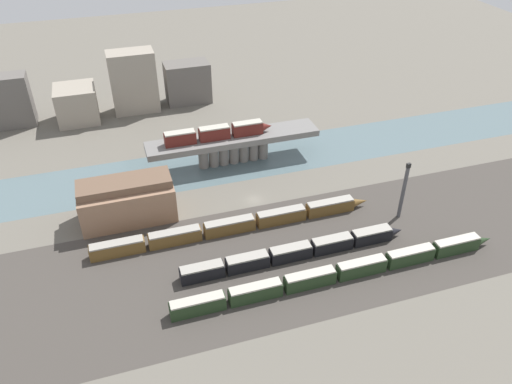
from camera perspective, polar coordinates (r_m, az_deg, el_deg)
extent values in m
plane|color=#666056|center=(137.22, -0.19, -0.90)|extent=(400.00, 400.00, 0.00)
cube|color=#423D38|center=(119.57, 3.29, -7.30)|extent=(280.00, 42.00, 0.01)
cube|color=slate|center=(154.12, -2.54, 3.45)|extent=(320.00, 21.99, 0.01)
cube|color=slate|center=(150.08, -2.61, 6.09)|extent=(52.10, 9.01, 1.85)
cylinder|color=gray|center=(150.52, -6.04, 4.04)|extent=(2.99, 2.99, 7.17)
cylinder|color=gray|center=(151.05, -4.87, 4.23)|extent=(2.99, 2.99, 7.17)
cylinder|color=gray|center=(151.64, -3.72, 4.42)|extent=(2.99, 2.99, 7.17)
cylinder|color=gray|center=(152.29, -2.57, 4.60)|extent=(2.99, 2.99, 7.17)
cylinder|color=gray|center=(153.01, -1.43, 4.78)|extent=(2.99, 2.99, 7.17)
cylinder|color=gray|center=(153.79, -0.30, 4.96)|extent=(2.99, 2.99, 7.17)
cylinder|color=gray|center=(154.63, 0.81, 5.14)|extent=(2.99, 2.99, 7.17)
cube|color=#5B1E19|center=(146.09, -8.67, 6.06)|extent=(9.05, 3.09, 3.53)
cube|color=#B7B2A3|center=(145.17, -8.73, 6.74)|extent=(8.69, 2.84, 0.40)
cube|color=#5B1E19|center=(147.64, -4.78, 6.67)|extent=(9.05, 3.09, 3.53)
cube|color=#B7B2A3|center=(146.73, -4.82, 7.35)|extent=(8.69, 2.84, 0.40)
cube|color=#5B1E19|center=(149.87, -0.99, 7.25)|extent=(9.05, 3.09, 3.53)
cube|color=#B7B2A3|center=(148.97, -1.00, 7.92)|extent=(8.69, 2.84, 0.40)
cone|color=#5B1E19|center=(151.60, 1.24, 7.51)|extent=(3.17, 2.78, 2.78)
cube|color=#23381E|center=(106.63, -6.68, -12.84)|extent=(11.67, 2.68, 3.33)
cube|color=#B7B2A3|center=(105.27, -6.75, -12.15)|extent=(11.21, 2.46, 0.40)
cube|color=#23381E|center=(108.53, -0.07, -11.44)|extent=(11.67, 2.68, 3.33)
cube|color=#B7B2A3|center=(107.19, -0.07, -10.75)|extent=(11.21, 2.46, 0.40)
cube|color=#23381E|center=(111.81, 6.16, -9.97)|extent=(11.67, 2.68, 3.33)
cube|color=#B7B2A3|center=(110.52, 6.22, -9.29)|extent=(11.21, 2.46, 0.40)
cube|color=#23381E|center=(116.37, 11.93, -8.50)|extent=(11.67, 2.68, 3.33)
cube|color=#B7B2A3|center=(115.12, 12.04, -7.83)|extent=(11.21, 2.46, 0.40)
cube|color=#23381E|center=(122.04, 17.17, -7.08)|extent=(11.67, 2.68, 3.33)
cube|color=#B7B2A3|center=(120.86, 17.32, -6.42)|extent=(11.21, 2.46, 0.40)
cube|color=#23381E|center=(128.70, 21.87, -5.75)|extent=(11.67, 2.68, 3.33)
cube|color=#B7B2A3|center=(127.57, 22.05, -5.11)|extent=(11.21, 2.46, 0.40)
cone|color=#23381E|center=(133.41, 24.55, -5.02)|extent=(4.09, 2.41, 2.41)
cube|color=black|center=(113.66, -6.17, -9.15)|extent=(9.97, 3.07, 3.10)
cube|color=#9E998E|center=(112.45, -6.23, -8.50)|extent=(9.57, 2.83, 0.40)
cube|color=black|center=(115.35, -0.99, -8.10)|extent=(9.97, 3.07, 3.10)
cube|color=#9E998E|center=(114.17, -1.00, -7.45)|extent=(9.57, 2.83, 0.40)
cube|color=black|center=(117.98, 3.97, -7.02)|extent=(9.97, 3.07, 3.10)
cube|color=#9E998E|center=(116.82, 4.00, -6.38)|extent=(9.57, 2.83, 0.40)
cube|color=black|center=(121.47, 8.66, -5.95)|extent=(9.97, 3.07, 3.10)
cube|color=#9E998E|center=(120.35, 8.73, -5.32)|extent=(9.57, 2.83, 0.40)
cube|color=black|center=(125.76, 13.04, -4.92)|extent=(9.97, 3.07, 3.10)
cube|color=#9E998E|center=(124.67, 13.15, -4.30)|extent=(9.57, 2.83, 0.40)
cone|color=black|center=(128.96, 15.65, -4.33)|extent=(3.49, 2.77, 2.77)
cube|color=brown|center=(123.28, -15.56, -6.28)|extent=(12.90, 2.85, 3.23)
cube|color=#9E998E|center=(122.13, -15.69, -5.64)|extent=(12.38, 2.62, 0.40)
cube|color=brown|center=(123.56, -9.24, -5.16)|extent=(12.90, 2.85, 3.23)
cube|color=#9E998E|center=(122.41, -9.32, -4.51)|extent=(12.38, 2.62, 0.40)
cube|color=brown|center=(125.35, -3.05, -4.00)|extent=(12.90, 2.85, 3.23)
cube|color=#9E998E|center=(124.23, -3.07, -3.35)|extent=(12.38, 2.62, 0.40)
cube|color=brown|center=(128.60, 2.88, -2.85)|extent=(12.90, 2.85, 3.23)
cube|color=#9E998E|center=(127.51, 2.90, -2.20)|extent=(12.38, 2.62, 0.40)
cube|color=brown|center=(133.20, 8.45, -1.73)|extent=(12.90, 2.85, 3.23)
cube|color=#9E998E|center=(132.14, 8.51, -1.10)|extent=(12.38, 2.62, 0.40)
cone|color=brown|center=(136.84, 11.75, -1.11)|extent=(4.52, 2.57, 2.57)
cube|color=#937056|center=(132.17, -14.48, -1.20)|extent=(23.70, 11.49, 9.55)
cube|color=brown|center=(128.95, -14.85, 0.89)|extent=(23.23, 8.05, 2.10)
cylinder|color=#4C4C51|center=(132.18, 16.46, -0.09)|extent=(0.97, 0.97, 15.11)
cube|color=black|center=(127.89, 17.05, 2.91)|extent=(1.00, 0.70, 1.20)
cube|color=#605B56|center=(191.35, -26.58, 9.25)|extent=(15.72, 8.06, 17.94)
cube|color=gray|center=(187.17, -19.79, 9.44)|extent=(13.75, 13.84, 12.37)
cube|color=gray|center=(187.18, -13.82, 12.14)|extent=(16.07, 9.06, 22.06)
cube|color=#605B56|center=(192.41, -7.82, 12.30)|extent=(16.31, 9.71, 15.02)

